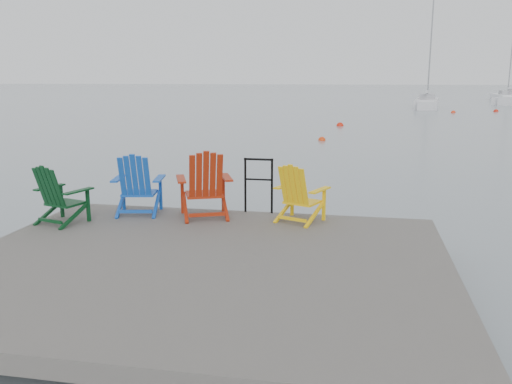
% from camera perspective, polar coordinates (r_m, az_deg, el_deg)
% --- Properties ---
extents(ground, '(400.00, 400.00, 0.00)m').
position_cam_1_polar(ground, '(6.86, -5.69, -11.05)').
color(ground, gray).
rests_on(ground, ground).
extents(dock, '(6.00, 5.00, 1.40)m').
position_cam_1_polar(dock, '(6.73, -5.75, -8.33)').
color(dock, '#2E2C29').
rests_on(dock, ground).
extents(handrail, '(0.48, 0.04, 0.90)m').
position_cam_1_polar(handrail, '(8.79, 0.27, 1.27)').
color(handrail, black).
rests_on(handrail, dock).
extents(chair_green, '(0.84, 0.80, 0.90)m').
position_cam_1_polar(chair_green, '(8.65, -20.04, -0.24)').
color(chair_green, '#093416').
rests_on(chair_green, dock).
extents(chair_blue, '(0.89, 0.84, 0.99)m').
position_cam_1_polar(chair_blue, '(8.89, -12.37, 0.83)').
color(chair_blue, '#1148B1').
rests_on(chair_blue, dock).
extents(chair_red, '(1.03, 0.98, 1.07)m').
position_cam_1_polar(chair_red, '(8.51, -5.41, 0.83)').
color(chair_red, '#97220B').
rests_on(chair_red, dock).
extents(chair_yellow, '(0.87, 0.83, 0.90)m').
position_cam_1_polar(chair_yellow, '(8.26, 4.54, -0.10)').
color(chair_yellow, yellow).
rests_on(chair_yellow, dock).
extents(sailboat_near, '(2.83, 7.31, 10.00)m').
position_cam_1_polar(sailboat_near, '(50.85, 17.54, 8.84)').
color(sailboat_near, silver).
rests_on(sailboat_near, ground).
extents(sailboat_mid, '(3.48, 10.19, 13.60)m').
position_cam_1_polar(sailboat_mid, '(67.46, 25.00, 8.92)').
color(sailboat_mid, white).
rests_on(sailboat_mid, ground).
extents(buoy_a, '(0.32, 0.32, 0.32)m').
position_cam_1_polar(buoy_a, '(23.65, 6.95, 5.41)').
color(buoy_a, red).
rests_on(buoy_a, ground).
extents(buoy_b, '(0.40, 0.40, 0.40)m').
position_cam_1_polar(buoy_b, '(30.91, 8.84, 6.89)').
color(buoy_b, red).
rests_on(buoy_b, ground).
extents(buoy_c, '(0.35, 0.35, 0.35)m').
position_cam_1_polar(buoy_c, '(44.64, 20.05, 7.85)').
color(buoy_c, red).
rests_on(buoy_c, ground).
extents(buoy_d, '(0.39, 0.39, 0.39)m').
position_cam_1_polar(buoy_d, '(47.29, 23.94, 7.74)').
color(buoy_d, red).
rests_on(buoy_d, ground).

